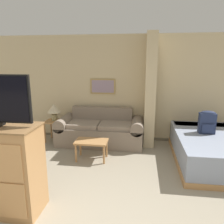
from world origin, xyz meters
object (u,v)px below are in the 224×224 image
object	(u,v)px
backpack	(207,122)
coffee_table	(91,143)
table_lamp	(54,109)
couch	(100,130)
bed	(212,148)

from	to	relation	value
backpack	coffee_table	bearing A→B (deg)	-170.82
coffee_table	table_lamp	bearing A→B (deg)	140.88
couch	table_lamp	xyz separation A→B (m)	(-1.16, 0.03, 0.48)
table_lamp	bed	xyz separation A→B (m)	(3.56, -0.70, -0.53)
table_lamp	backpack	size ratio (longest dim) A/B	0.89
coffee_table	table_lamp	size ratio (longest dim) A/B	1.56
backpack	bed	bearing A→B (deg)	-52.69
coffee_table	bed	size ratio (longest dim) A/B	0.30
coffee_table	bed	xyz separation A→B (m)	(2.40, 0.23, -0.07)
couch	backpack	size ratio (longest dim) A/B	4.45
couch	coffee_table	world-z (taller)	couch
couch	coffee_table	distance (m)	0.90
coffee_table	couch	bearing A→B (deg)	89.47
table_lamp	backpack	distance (m)	3.50
couch	table_lamp	size ratio (longest dim) A/B	4.98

